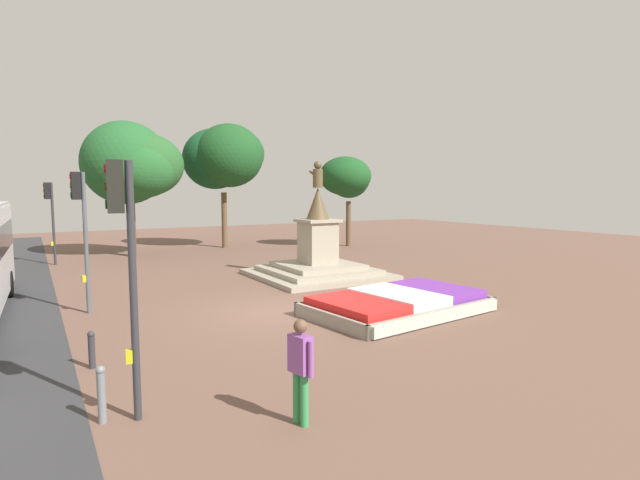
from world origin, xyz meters
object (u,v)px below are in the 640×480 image
at_px(pedestrian_with_handbag, 301,364).
at_px(flower_planter, 400,303).
at_px(kerb_bollard_south, 101,393).
at_px(statue_monument, 318,258).
at_px(kerb_bollard_mid_a, 92,349).
at_px(traffic_light_near_crossing, 125,246).
at_px(traffic_light_far_corner, 50,209).
at_px(traffic_light_mid_block, 81,218).

bearing_deg(pedestrian_with_handbag, flower_planter, 39.20).
relative_size(flower_planter, pedestrian_with_handbag, 3.39).
relative_size(pedestrian_with_handbag, kerb_bollard_south, 1.81).
bearing_deg(flower_planter, statue_monument, 81.47).
distance_m(statue_monument, kerb_bollard_south, 13.71).
xyz_separation_m(flower_planter, pedestrian_with_handbag, (-5.90, -4.81, 0.69)).
xyz_separation_m(kerb_bollard_south, kerb_bollard_mid_a, (0.13, 2.73, -0.07)).
bearing_deg(kerb_bollard_mid_a, flower_planter, 3.21).
bearing_deg(traffic_light_near_crossing, flower_planter, 22.26).
bearing_deg(traffic_light_far_corner, statue_monument, -44.46).
distance_m(flower_planter, statue_monument, 6.71).
relative_size(traffic_light_near_crossing, traffic_light_mid_block, 0.98).
distance_m(flower_planter, traffic_light_mid_block, 9.69).
height_order(flower_planter, traffic_light_near_crossing, traffic_light_near_crossing).
distance_m(traffic_light_far_corner, kerb_bollard_mid_a, 16.63).
xyz_separation_m(traffic_light_mid_block, traffic_light_far_corner, (-0.43, 11.38, -0.10)).
bearing_deg(kerb_bollard_south, traffic_light_far_corner, 89.95).
height_order(traffic_light_near_crossing, traffic_light_mid_block, traffic_light_mid_block).
bearing_deg(statue_monument, kerb_bollard_mid_a, -143.12).
relative_size(traffic_light_mid_block, traffic_light_far_corner, 1.04).
relative_size(statue_monument, traffic_light_near_crossing, 1.24).
relative_size(traffic_light_mid_block, pedestrian_with_handbag, 2.49).
xyz_separation_m(flower_planter, statue_monument, (0.99, 6.62, 0.52)).
distance_m(traffic_light_near_crossing, traffic_light_mid_block, 7.96).
distance_m(traffic_light_near_crossing, kerb_bollard_south, 2.36).
bearing_deg(pedestrian_with_handbag, traffic_light_near_crossing, 147.21).
distance_m(pedestrian_with_handbag, kerb_bollard_south, 3.17).
height_order(statue_monument, kerb_bollard_mid_a, statue_monument).
xyz_separation_m(traffic_light_far_corner, kerb_bollard_mid_a, (0.11, -16.47, -2.33)).
xyz_separation_m(statue_monument, pedestrian_with_handbag, (-6.89, -11.43, 0.17)).
distance_m(traffic_light_near_crossing, pedestrian_with_handbag, 3.27).
height_order(traffic_light_far_corner, kerb_bollard_south, traffic_light_far_corner).
height_order(statue_monument, traffic_light_near_crossing, statue_monument).
distance_m(flower_planter, kerb_bollard_south, 9.16).
bearing_deg(traffic_light_near_crossing, kerb_bollard_south, 160.50).
relative_size(statue_monument, traffic_light_far_corner, 1.27).
relative_size(traffic_light_near_crossing, traffic_light_far_corner, 1.02).
height_order(traffic_light_mid_block, kerb_bollard_mid_a, traffic_light_mid_block).
bearing_deg(traffic_light_far_corner, kerb_bollard_south, -90.05).
bearing_deg(traffic_light_mid_block, pedestrian_with_handbag, -76.68).
bearing_deg(kerb_bollard_south, traffic_light_near_crossing, -19.50).
height_order(traffic_light_near_crossing, traffic_light_far_corner, traffic_light_near_crossing).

